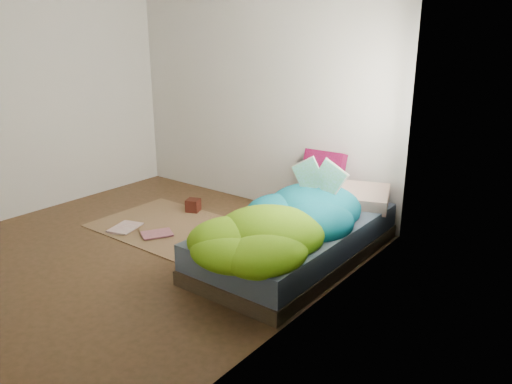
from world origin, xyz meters
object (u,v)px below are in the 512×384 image
bed (296,241)px  floor_book_b (155,230)px  wooden_box (193,205)px  pillow_magenta (323,172)px  open_book (319,166)px  floor_book_a (115,226)px

bed → floor_book_b: bearing=-165.6°
wooden_box → pillow_magenta: bearing=24.7°
pillow_magenta → open_book: (0.33, -0.65, 0.26)m
wooden_box → floor_book_a: wooden_box is taller
open_book → wooden_box: size_ratio=3.02×
pillow_magenta → floor_book_a: bearing=-141.3°
pillow_magenta → floor_book_b: pillow_magenta is taller
pillow_magenta → wooden_box: (-1.28, -0.59, -0.47)m
bed → floor_book_a: 1.92m
bed → open_book: (0.06, 0.23, 0.64)m
open_book → floor_book_a: size_ratio=1.29×
open_book → floor_book_a: 2.19m
open_book → floor_book_a: open_book is taller
floor_book_b → wooden_box: bearing=129.3°
pillow_magenta → floor_book_b: 1.79m
wooden_box → floor_book_a: (-0.29, -0.83, -0.06)m
floor_book_b → pillow_magenta: bearing=76.6°
wooden_box → floor_book_b: bearing=-80.3°
bed → open_book: 0.68m
pillow_magenta → floor_book_a: size_ratio=1.31×
bed → wooden_box: (-1.55, 0.29, -0.09)m
bed → floor_book_a: (-1.83, -0.54, -0.14)m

